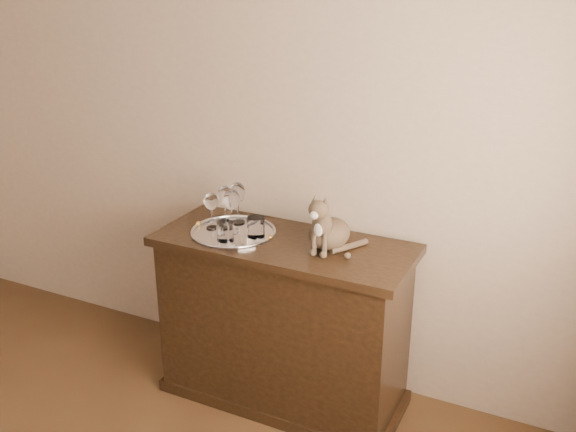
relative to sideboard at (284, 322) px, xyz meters
name	(u,v)px	position (x,y,z in m)	size (l,w,h in m)	color
wall_back	(204,108)	(-0.60, 0.31, 0.93)	(4.00, 0.10, 2.70)	tan
sideboard	(284,322)	(0.00, 0.00, 0.00)	(1.20, 0.50, 0.85)	black
tray	(233,233)	(-0.25, -0.03, 0.43)	(0.40, 0.40, 0.01)	silver
wine_glass_a	(226,206)	(-0.32, 0.03, 0.53)	(0.08, 0.08, 0.20)	white
wine_glass_b	(238,203)	(-0.29, 0.09, 0.54)	(0.08, 0.08, 0.21)	silver
wine_glass_c	(211,211)	(-0.37, -0.03, 0.52)	(0.07, 0.07, 0.18)	white
wine_glass_d	(232,211)	(-0.26, -0.02, 0.54)	(0.08, 0.08, 0.21)	silver
tumbler_b	(225,231)	(-0.23, -0.12, 0.48)	(0.08, 0.08, 0.09)	white
tumbler_c	(256,227)	(-0.13, -0.02, 0.48)	(0.08, 0.08, 0.09)	silver
cat	(330,219)	(0.21, 0.03, 0.56)	(0.27, 0.25, 0.27)	#47352A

